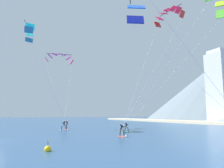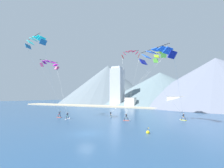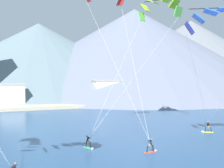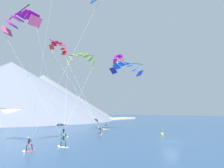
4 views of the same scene
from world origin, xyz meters
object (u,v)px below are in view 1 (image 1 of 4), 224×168
(kitesurfer_mid_center, at_px, (123,133))
(kitesurfer_far_right, at_px, (66,126))
(kitesurfer_far_left, at_px, (126,129))
(kitesurfer_near_lead, at_px, (65,127))
(parafoil_kite_near_lead, at_px, (60,57))
(parafoil_kite_far_right, at_px, (30,31))
(parafoil_kite_mid_center, at_px, (168,15))
(race_marker_buoy, at_px, (48,149))

(kitesurfer_mid_center, distance_m, kitesurfer_far_right, 19.49)
(kitesurfer_mid_center, bearing_deg, kitesurfer_far_right, -171.07)
(kitesurfer_far_left, bearing_deg, kitesurfer_near_lead, -136.94)
(parafoil_kite_near_lead, xyz_separation_m, parafoil_kite_far_right, (2.29, -6.41, 4.18))
(kitesurfer_mid_center, bearing_deg, kitesurfer_far_left, 149.70)
(kitesurfer_far_left, height_order, parafoil_kite_near_lead, parafoil_kite_near_lead)
(kitesurfer_far_right, distance_m, parafoil_kite_mid_center, 28.37)
(kitesurfer_near_lead, height_order, race_marker_buoy, kitesurfer_near_lead)
(race_marker_buoy, bearing_deg, parafoil_kite_far_right, -178.85)
(race_marker_buoy, bearing_deg, kitesurfer_mid_center, 125.79)
(kitesurfer_far_right, height_order, parafoil_kite_mid_center, parafoil_kite_mid_center)
(parafoil_kite_far_right, bearing_deg, parafoil_kite_near_lead, 109.69)
(kitesurfer_far_left, relative_size, parafoil_kite_far_right, 0.09)
(parafoil_kite_mid_center, bearing_deg, kitesurfer_near_lead, -131.10)
(kitesurfer_far_left, height_order, kitesurfer_far_right, kitesurfer_far_right)
(kitesurfer_mid_center, height_order, parafoil_kite_near_lead, parafoil_kite_near_lead)
(kitesurfer_near_lead, bearing_deg, parafoil_kite_far_right, -126.08)
(parafoil_kite_near_lead, height_order, parafoil_kite_mid_center, parafoil_kite_mid_center)
(kitesurfer_far_right, relative_size, race_marker_buoy, 1.73)
(parafoil_kite_far_right, bearing_deg, kitesurfer_mid_center, 28.92)
(parafoil_kite_near_lead, xyz_separation_m, race_marker_buoy, (29.25, -5.87, -15.05))
(kitesurfer_far_left, xyz_separation_m, parafoil_kite_near_lead, (-15.55, -8.07, 14.77))
(kitesurfer_far_right, relative_size, parafoil_kite_near_lead, 0.12)
(kitesurfer_near_lead, height_order, kitesurfer_far_right, kitesurfer_far_right)
(kitesurfer_near_lead, relative_size, kitesurfer_mid_center, 1.00)
(kitesurfer_far_right, xyz_separation_m, parafoil_kite_far_right, (-0.30, -7.78, 18.85))
(kitesurfer_near_lead, bearing_deg, kitesurfer_far_left, 43.06)
(kitesurfer_near_lead, distance_m, race_marker_buoy, 22.98)
(kitesurfer_mid_center, height_order, kitesurfer_far_left, kitesurfer_mid_center)
(kitesurfer_far_right, bearing_deg, kitesurfer_far_left, 27.36)
(parafoil_kite_near_lead, distance_m, parafoil_kite_far_right, 7.99)
(kitesurfer_far_right, xyz_separation_m, race_marker_buoy, (26.66, -7.24, -0.39))
(parafoil_kite_far_right, relative_size, race_marker_buoy, 18.74)
(parafoil_kite_far_right, bearing_deg, parafoil_kite_mid_center, 50.41)
(kitesurfer_far_left, distance_m, parafoil_kite_near_lead, 22.92)
(kitesurfer_near_lead, xyz_separation_m, kitesurfer_mid_center, (14.78, 4.25, -0.01))
(kitesurfer_far_left, distance_m, parafoil_kite_mid_center, 20.30)
(kitesurfer_far_left, bearing_deg, kitesurfer_far_right, -152.64)
(kitesurfer_far_left, relative_size, race_marker_buoy, 1.71)
(parafoil_kite_mid_center, bearing_deg, kitesurfer_mid_center, -76.24)
(kitesurfer_far_left, relative_size, kitesurfer_far_right, 0.99)
(kitesurfer_far_right, bearing_deg, kitesurfer_near_lead, -15.22)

